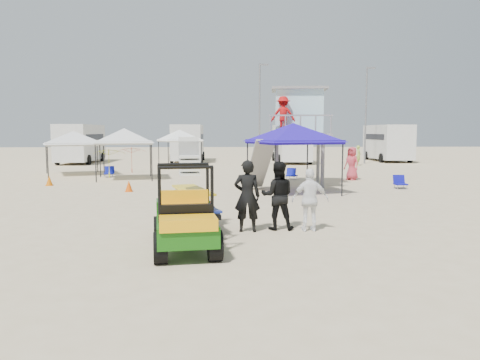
{
  "coord_description": "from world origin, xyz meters",
  "views": [
    {
      "loc": [
        -0.03,
        -10.29,
        2.69
      ],
      "look_at": [
        0.5,
        3.0,
        1.3
      ],
      "focal_mm": 35.0,
      "sensor_mm": 36.0,
      "label": 1
    }
  ],
  "objects_px": {
    "surf_trailer": "(191,197)",
    "canopy_blue": "(293,127)",
    "man_left": "(247,196)",
    "lifeguard_tower": "(297,115)",
    "utility_cart": "(184,212)"
  },
  "relations": [
    {
      "from": "canopy_blue",
      "to": "utility_cart",
      "type": "bearing_deg",
      "value": -111.89
    },
    {
      "from": "utility_cart",
      "to": "man_left",
      "type": "relative_size",
      "value": 1.39
    },
    {
      "from": "canopy_blue",
      "to": "surf_trailer",
      "type": "bearing_deg",
      "value": -117.8
    },
    {
      "from": "surf_trailer",
      "to": "canopy_blue",
      "type": "bearing_deg",
      "value": 62.2
    },
    {
      "from": "utility_cart",
      "to": "canopy_blue",
      "type": "relative_size",
      "value": 0.67
    },
    {
      "from": "surf_trailer",
      "to": "lifeguard_tower",
      "type": "distance_m",
      "value": 11.45
    },
    {
      "from": "utility_cart",
      "to": "surf_trailer",
      "type": "height_order",
      "value": "surf_trailer"
    },
    {
      "from": "utility_cart",
      "to": "man_left",
      "type": "distance_m",
      "value": 2.54
    },
    {
      "from": "utility_cart",
      "to": "surf_trailer",
      "type": "bearing_deg",
      "value": 89.88
    },
    {
      "from": "canopy_blue",
      "to": "lifeguard_tower",
      "type": "bearing_deg",
      "value": 78.05
    },
    {
      "from": "surf_trailer",
      "to": "canopy_blue",
      "type": "relative_size",
      "value": 0.65
    },
    {
      "from": "surf_trailer",
      "to": "canopy_blue",
      "type": "distance_m",
      "value": 8.64
    },
    {
      "from": "utility_cart",
      "to": "surf_trailer",
      "type": "xyz_separation_m",
      "value": [
        0.0,
        2.34,
        0.01
      ]
    },
    {
      "from": "man_left",
      "to": "lifeguard_tower",
      "type": "bearing_deg",
      "value": -101.8
    },
    {
      "from": "surf_trailer",
      "to": "man_left",
      "type": "height_order",
      "value": "surf_trailer"
    }
  ]
}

